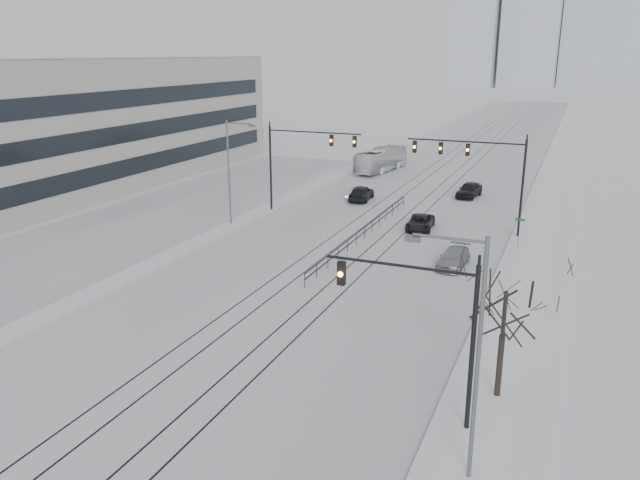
% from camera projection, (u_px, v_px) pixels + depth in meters
% --- Properties ---
extents(ground, '(500.00, 500.00, 0.00)m').
position_uv_depth(ground, '(117.00, 442.00, 24.20)').
color(ground, silver).
rests_on(ground, ground).
extents(road, '(22.00, 260.00, 0.02)m').
position_uv_depth(road, '(442.00, 175.00, 77.24)').
color(road, silver).
rests_on(road, ground).
extents(sidewalk_east, '(5.00, 260.00, 0.16)m').
position_uv_depth(sidewalk_east, '(558.00, 182.00, 72.26)').
color(sidewalk_east, white).
rests_on(sidewalk_east, ground).
extents(curb, '(0.10, 260.00, 0.12)m').
position_uv_depth(curb, '(536.00, 181.00, 73.17)').
color(curb, gray).
rests_on(curb, ground).
extents(parking_strip, '(14.00, 60.00, 0.03)m').
position_uv_depth(parking_strip, '(191.00, 203.00, 62.49)').
color(parking_strip, silver).
rests_on(parking_strip, ground).
extents(tram_rails, '(5.30, 180.00, 0.01)m').
position_uv_depth(tram_rails, '(398.00, 211.00, 59.56)').
color(tram_rails, black).
rests_on(tram_rails, ground).
extents(office_building, '(20.20, 62.20, 14.11)m').
position_uv_depth(office_building, '(46.00, 125.00, 67.07)').
color(office_building, '#ADABA3').
rests_on(office_building, ground).
extents(skyline, '(96.00, 48.00, 72.00)m').
position_uv_depth(skyline, '(568.00, 12.00, 255.43)').
color(skyline, '#A6ADB6').
rests_on(skyline, ground).
extents(traffic_mast_near, '(6.10, 0.37, 7.00)m').
position_uv_depth(traffic_mast_near, '(432.00, 320.00, 24.22)').
color(traffic_mast_near, black).
rests_on(traffic_mast_near, ground).
extents(traffic_mast_ne, '(9.60, 0.37, 8.00)m').
position_uv_depth(traffic_mast_ne, '(481.00, 165.00, 50.48)').
color(traffic_mast_ne, black).
rests_on(traffic_mast_ne, ground).
extents(traffic_mast_nw, '(9.10, 0.37, 8.00)m').
position_uv_depth(traffic_mast_nw, '(299.00, 153.00, 57.55)').
color(traffic_mast_nw, black).
rests_on(traffic_mast_nw, ground).
extents(street_light_east, '(2.73, 0.25, 9.00)m').
position_uv_depth(street_light_east, '(470.00, 345.00, 20.68)').
color(street_light_east, '#595B60').
rests_on(street_light_east, ground).
extents(street_light_west, '(2.73, 0.25, 9.00)m').
position_uv_depth(street_light_west, '(231.00, 165.00, 53.71)').
color(street_light_west, '#595B60').
rests_on(street_light_west, ground).
extents(bare_tree, '(4.40, 4.40, 6.10)m').
position_uv_depth(bare_tree, '(505.00, 303.00, 26.01)').
color(bare_tree, black).
rests_on(bare_tree, ground).
extents(median_fence, '(0.06, 24.00, 1.00)m').
position_uv_depth(median_fence, '(365.00, 232.00, 50.57)').
color(median_fence, black).
rests_on(median_fence, ground).
extents(street_sign, '(0.70, 0.06, 2.40)m').
position_uv_depth(street_sign, '(519.00, 228.00, 47.69)').
color(street_sign, '#595B60').
rests_on(street_sign, ground).
extents(sedan_sb_inner, '(2.20, 4.75, 1.58)m').
position_uv_depth(sedan_sb_inner, '(361.00, 193.00, 63.51)').
color(sedan_sb_inner, black).
rests_on(sedan_sb_inner, ground).
extents(sedan_sb_outer, '(1.46, 3.98, 1.30)m').
position_uv_depth(sedan_sb_outer, '(359.00, 193.00, 63.93)').
color(sedan_sb_outer, '#A6A7AE').
rests_on(sedan_sb_outer, ground).
extents(sedan_nb_front, '(2.39, 4.57, 1.23)m').
position_uv_depth(sedan_nb_front, '(420.00, 223.00, 53.09)').
color(sedan_nb_front, black).
rests_on(sedan_nb_front, ground).
extents(sedan_nb_right, '(1.93, 4.36, 1.24)m').
position_uv_depth(sedan_nb_right, '(453.00, 258.00, 43.88)').
color(sedan_nb_right, gray).
rests_on(sedan_nb_right, ground).
extents(sedan_nb_far, '(2.43, 4.78, 1.56)m').
position_uv_depth(sedan_nb_far, '(469.00, 190.00, 64.99)').
color(sedan_nb_far, black).
rests_on(sedan_nb_far, ground).
extents(box_truck, '(4.15, 10.70, 2.91)m').
position_uv_depth(box_truck, '(381.00, 160.00, 78.96)').
color(box_truck, silver).
rests_on(box_truck, ground).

